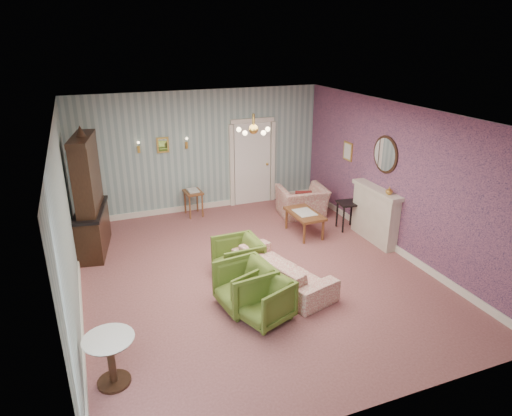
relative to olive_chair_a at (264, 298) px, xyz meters
name	(u,v)px	position (x,y,z in m)	size (l,w,h in m)	color
floor	(254,273)	(0.38, 1.40, -0.38)	(7.00, 7.00, 0.00)	#965957
ceiling	(253,114)	(0.38, 1.40, 2.52)	(7.00, 7.00, 0.00)	white
wall_back	(201,152)	(0.38, 4.90, 1.07)	(6.00, 6.00, 0.00)	gray
wall_front	(373,304)	(0.38, -2.10, 1.07)	(6.00, 6.00, 0.00)	gray
wall_left	(67,223)	(-2.62, 1.40, 1.07)	(7.00, 7.00, 0.00)	gray
wall_right	(397,179)	(3.38, 1.40, 1.07)	(7.00, 7.00, 0.00)	gray
wall_right_floral	(397,179)	(3.36, 1.40, 1.07)	(7.00, 7.00, 0.00)	#BF5F78
door	(252,162)	(1.68, 4.86, 0.70)	(1.12, 0.12, 2.16)	white
olive_chair_a	(264,298)	(0.00, 0.00, 0.00)	(0.73, 0.68, 0.75)	#546D26
olive_chair_b	(245,284)	(-0.15, 0.43, 0.03)	(0.80, 0.75, 0.82)	#546D26
olive_chair_c	(238,256)	(0.07, 1.39, 0.02)	(0.77, 0.72, 0.79)	#546D26
sofa_chintz	(283,264)	(0.70, 0.84, 0.01)	(2.00, 0.58, 0.78)	#AA4446
wingback_chair	(302,197)	(2.46, 3.59, 0.10)	(1.08, 0.70, 0.95)	#AA4446
dresser	(88,192)	(-2.27, 3.43, 0.86)	(0.51, 1.49, 2.48)	black
fireplace	(375,214)	(3.24, 1.80, 0.20)	(0.30, 1.40, 1.16)	beige
mantel_vase	(389,191)	(3.22, 1.40, 0.86)	(0.15, 0.15, 0.15)	gold
oval_mirror	(385,155)	(3.34, 1.80, 1.47)	(0.04, 0.76, 0.84)	white
framed_print	(348,151)	(3.35, 3.15, 1.22)	(0.04, 0.34, 0.42)	gold
coffee_table	(304,223)	(2.01, 2.60, -0.12)	(0.55, 1.00, 0.51)	brown
side_table_black	(347,216)	(3.03, 2.50, -0.06)	(0.43, 0.43, 0.64)	black
pedestal_table	(111,361)	(-2.27, -0.57, -0.03)	(0.63, 0.63, 0.69)	black
nesting_table	(194,202)	(0.05, 4.55, -0.05)	(0.40, 0.51, 0.66)	brown
gilt_mirror_back	(163,145)	(-0.52, 4.86, 1.32)	(0.28, 0.06, 0.36)	gold
sconce_left	(139,147)	(-1.07, 4.84, 1.32)	(0.16, 0.12, 0.30)	gold
sconce_right	(187,143)	(0.03, 4.84, 1.32)	(0.16, 0.12, 0.30)	gold
chandelier	(254,130)	(0.38, 1.40, 2.25)	(0.56, 0.56, 0.36)	gold
burgundy_cushion	(303,199)	(2.41, 3.44, 0.10)	(0.38, 0.10, 0.38)	maroon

